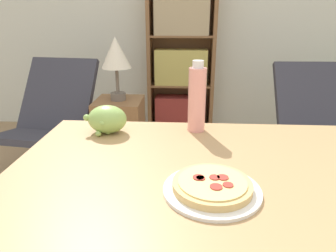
# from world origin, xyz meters

# --- Properties ---
(wall_back) EXTENTS (8.00, 0.05, 2.60)m
(wall_back) POSITION_xyz_m (0.00, 2.62, 1.30)
(wall_back) COLOR silver
(wall_back) RESTS_ON ground_plane
(dining_table) EXTENTS (1.22, 0.94, 0.77)m
(dining_table) POSITION_xyz_m (-0.04, 0.08, 0.67)
(dining_table) COLOR tan
(dining_table) RESTS_ON ground_plane
(pizza_on_plate) EXTENTS (0.27, 0.27, 0.04)m
(pizza_on_plate) POSITION_xyz_m (-0.02, 0.01, 0.78)
(pizza_on_plate) COLOR white
(pizza_on_plate) RESTS_ON dining_table
(grape_bunch) EXTENTS (0.17, 0.12, 0.11)m
(grape_bunch) POSITION_xyz_m (-0.41, 0.42, 0.83)
(grape_bunch) COLOR #93BC5B
(grape_bunch) RESTS_ON dining_table
(drink_bottle) EXTENTS (0.07, 0.07, 0.29)m
(drink_bottle) POSITION_xyz_m (-0.05, 0.47, 0.90)
(drink_bottle) COLOR pink
(drink_bottle) RESTS_ON dining_table
(lounge_chair_near) EXTENTS (0.67, 0.83, 0.88)m
(lounge_chair_near) POSITION_xyz_m (-1.16, 1.46, 0.29)
(lounge_chair_near) COLOR black
(lounge_chair_near) RESTS_ON ground_plane
(lounge_chair_far) EXTENTS (0.60, 0.78, 0.88)m
(lounge_chair_far) POSITION_xyz_m (0.89, 1.36, 0.29)
(lounge_chair_far) COLOR black
(lounge_chair_far) RESTS_ON ground_plane
(bookshelf) EXTENTS (0.69, 0.28, 1.53)m
(bookshelf) POSITION_xyz_m (-0.15, 2.45, 0.73)
(bookshelf) COLOR brown
(bookshelf) RESTS_ON ground_plane
(side_table) EXTENTS (0.34, 0.34, 0.63)m
(side_table) POSITION_xyz_m (-0.59, 1.40, 0.32)
(side_table) COLOR brown
(side_table) RESTS_ON ground_plane
(table_lamp) EXTENTS (0.21, 0.21, 0.45)m
(table_lamp) POSITION_xyz_m (-0.59, 1.40, 0.95)
(table_lamp) COLOR #665B51
(table_lamp) RESTS_ON side_table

